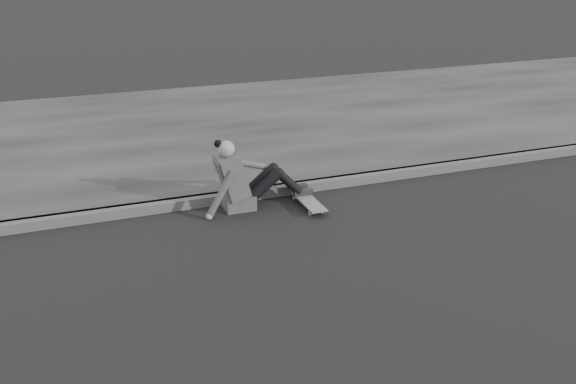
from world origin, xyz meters
The scene contains 4 objects.
curb centered at (0.00, 2.58, 0.06)m, with size 24.00×0.16×0.12m, color #505050.
sidewalk centered at (0.00, 5.60, 0.06)m, with size 24.00×6.00×0.12m, color #323232.
skateboard centered at (-2.50, 2.09, 0.07)m, with size 0.20×0.78×0.09m.
seated_woman centered at (-3.24, 2.34, 0.36)m, with size 1.38×0.46×0.88m.
Camera 1 is at (-5.25, -4.54, 3.06)m, focal length 40.00 mm.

